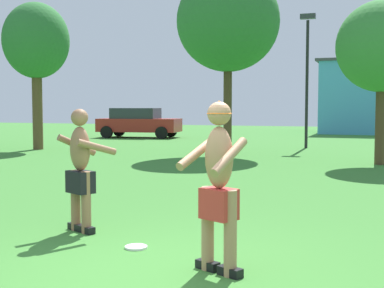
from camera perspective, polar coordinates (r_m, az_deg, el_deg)
The scene contains 9 objects.
ground_plane at distance 5.34m, azimuth -3.22°, elevation -14.23°, with size 80.00×80.00×0.00m, color #38752D.
player_with_cap at distance 5.29m, azimuth 2.86°, elevation -3.77°, with size 0.65×0.77×1.73m.
player_in_black at distance 7.21m, azimuth -11.87°, elevation -2.49°, with size 0.81×0.71×1.64m.
frisbee at distance 6.42m, azimuth -6.03°, elevation -10.96°, with size 0.27×0.27×0.03m, color white.
car_red_near_post at distance 28.53m, azimuth -5.79°, elevation 2.35°, with size 4.48×2.43×1.58m.
lamp_post at distance 21.86m, azimuth 12.28°, elevation 8.25°, with size 0.60×0.24×5.34m.
tree_left_field at distance 18.78m, azimuth 3.89°, elevation 12.99°, with size 3.55×3.55×6.34m.
tree_behind_players at distance 16.22m, azimuth 19.79°, elevation 9.78°, with size 2.60×2.60×4.68m.
tree_near_building at distance 21.56m, azimuth -16.42°, elevation 10.46°, with size 2.53×2.53×5.65m.
Camera 1 is at (1.99, -4.66, 1.68)m, focal length 49.61 mm.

